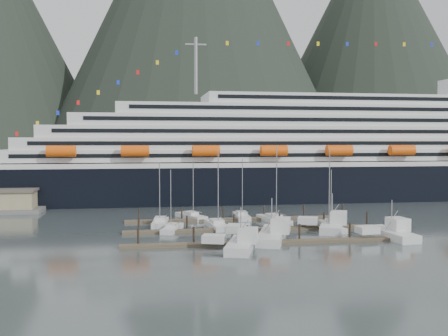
{
  "coord_description": "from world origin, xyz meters",
  "views": [
    {
      "loc": [
        -25.28,
        -93.84,
        17.12
      ],
      "look_at": [
        -7.11,
        22.0,
        10.97
      ],
      "focal_mm": 42.0,
      "sensor_mm": 36.0,
      "label": 1
    }
  ],
  "objects_px": {
    "trawler_b": "(240,244)",
    "trawler_e": "(331,225)",
    "sailboat_g": "(274,220)",
    "trawler_d": "(391,233)",
    "sailboat_c": "(217,226)",
    "sailboat_f": "(242,217)",
    "trawler_c": "(271,234)",
    "sailboat_a": "(160,223)",
    "sailboat_h": "(329,229)",
    "sailboat_d": "(326,227)",
    "cruise_ship": "(330,158)",
    "sailboat_b": "(172,229)",
    "sailboat_e": "(191,217)"
  },
  "relations": [
    {
      "from": "sailboat_f",
      "to": "sailboat_g",
      "type": "distance_m",
      "value": 8.28
    },
    {
      "from": "cruise_ship",
      "to": "sailboat_f",
      "type": "distance_m",
      "value": 51.19
    },
    {
      "from": "sailboat_d",
      "to": "sailboat_e",
      "type": "distance_m",
      "value": 30.29
    },
    {
      "from": "sailboat_f",
      "to": "sailboat_a",
      "type": "bearing_deg",
      "value": 110.39
    },
    {
      "from": "cruise_ship",
      "to": "sailboat_e",
      "type": "height_order",
      "value": "cruise_ship"
    },
    {
      "from": "sailboat_f",
      "to": "trawler_e",
      "type": "relative_size",
      "value": 1.09
    },
    {
      "from": "sailboat_h",
      "to": "trawler_c",
      "type": "bearing_deg",
      "value": 118.81
    },
    {
      "from": "trawler_b",
      "to": "trawler_e",
      "type": "distance_m",
      "value": 25.31
    },
    {
      "from": "sailboat_e",
      "to": "sailboat_g",
      "type": "bearing_deg",
      "value": -139.43
    },
    {
      "from": "sailboat_g",
      "to": "trawler_d",
      "type": "xyz_separation_m",
      "value": [
        15.89,
        -20.52,
        0.48
      ]
    },
    {
      "from": "sailboat_b",
      "to": "trawler_d",
      "type": "xyz_separation_m",
      "value": [
        37.6,
        -13.19,
        0.53
      ]
    },
    {
      "from": "sailboat_g",
      "to": "sailboat_a",
      "type": "bearing_deg",
      "value": 77.63
    },
    {
      "from": "sailboat_a",
      "to": "sailboat_g",
      "type": "bearing_deg",
      "value": -82.93
    },
    {
      "from": "sailboat_a",
      "to": "trawler_e",
      "type": "distance_m",
      "value": 33.98
    },
    {
      "from": "sailboat_g",
      "to": "trawler_c",
      "type": "height_order",
      "value": "sailboat_g"
    },
    {
      "from": "cruise_ship",
      "to": "sailboat_e",
      "type": "distance_m",
      "value": 57.98
    },
    {
      "from": "cruise_ship",
      "to": "sailboat_a",
      "type": "distance_m",
      "value": 68.18
    },
    {
      "from": "sailboat_d",
      "to": "sailboat_a",
      "type": "bearing_deg",
      "value": 64.04
    },
    {
      "from": "trawler_e",
      "to": "sailboat_e",
      "type": "bearing_deg",
      "value": 76.06
    },
    {
      "from": "sailboat_d",
      "to": "sailboat_b",
      "type": "bearing_deg",
      "value": 76.13
    },
    {
      "from": "trawler_c",
      "to": "sailboat_a",
      "type": "bearing_deg",
      "value": 63.86
    },
    {
      "from": "sailboat_g",
      "to": "sailboat_h",
      "type": "height_order",
      "value": "sailboat_g"
    },
    {
      "from": "sailboat_a",
      "to": "trawler_c",
      "type": "bearing_deg",
      "value": -128.86
    },
    {
      "from": "sailboat_d",
      "to": "sailboat_f",
      "type": "height_order",
      "value": "sailboat_d"
    },
    {
      "from": "sailboat_g",
      "to": "trawler_c",
      "type": "bearing_deg",
      "value": 151.19
    },
    {
      "from": "cruise_ship",
      "to": "trawler_e",
      "type": "height_order",
      "value": "cruise_ship"
    },
    {
      "from": "trawler_b",
      "to": "sailboat_e",
      "type": "bearing_deg",
      "value": 25.54
    },
    {
      "from": "sailboat_f",
      "to": "trawler_c",
      "type": "distance_m",
      "value": 24.8
    },
    {
      "from": "trawler_c",
      "to": "trawler_d",
      "type": "distance_m",
      "value": 21.35
    },
    {
      "from": "sailboat_d",
      "to": "sailboat_f",
      "type": "bearing_deg",
      "value": 31.55
    },
    {
      "from": "sailboat_a",
      "to": "trawler_b",
      "type": "relative_size",
      "value": 1.12
    },
    {
      "from": "trawler_b",
      "to": "sailboat_h",
      "type": "bearing_deg",
      "value": -36.08
    },
    {
      "from": "sailboat_d",
      "to": "sailboat_f",
      "type": "relative_size",
      "value": 1.15
    },
    {
      "from": "trawler_e",
      "to": "sailboat_g",
      "type": "bearing_deg",
      "value": 59.31
    },
    {
      "from": "sailboat_e",
      "to": "trawler_d",
      "type": "relative_size",
      "value": 1.07
    },
    {
      "from": "sailboat_b",
      "to": "trawler_c",
      "type": "distance_m",
      "value": 19.97
    },
    {
      "from": "sailboat_b",
      "to": "trawler_c",
      "type": "xyz_separation_m",
      "value": [
        16.32,
        -11.49,
        0.58
      ]
    },
    {
      "from": "cruise_ship",
      "to": "sailboat_e",
      "type": "xyz_separation_m",
      "value": [
        -44.78,
        -34.95,
        -11.62
      ]
    },
    {
      "from": "sailboat_h",
      "to": "sailboat_d",
      "type": "bearing_deg",
      "value": 2.31
    },
    {
      "from": "trawler_e",
      "to": "cruise_ship",
      "type": "bearing_deg",
      "value": 3.55
    },
    {
      "from": "sailboat_e",
      "to": "sailboat_f",
      "type": "bearing_deg",
      "value": -123.59
    },
    {
      "from": "sailboat_c",
      "to": "trawler_b",
      "type": "xyz_separation_m",
      "value": [
        0.65,
        -20.88,
        0.48
      ]
    },
    {
      "from": "cruise_ship",
      "to": "sailboat_b",
      "type": "xyz_separation_m",
      "value": [
        -49.77,
        -49.96,
        -11.64
      ]
    },
    {
      "from": "cruise_ship",
      "to": "trawler_b",
      "type": "distance_m",
      "value": 80.66
    },
    {
      "from": "cruise_ship",
      "to": "sailboat_a",
      "type": "relative_size",
      "value": 15.82
    },
    {
      "from": "sailboat_d",
      "to": "sailboat_g",
      "type": "bearing_deg",
      "value": 29.02
    },
    {
      "from": "sailboat_g",
      "to": "sailboat_h",
      "type": "relative_size",
      "value": 1.39
    },
    {
      "from": "sailboat_h",
      "to": "trawler_b",
      "type": "xyz_separation_m",
      "value": [
        -20.01,
        -14.51,
        0.53
      ]
    },
    {
      "from": "sailboat_c",
      "to": "trawler_b",
      "type": "relative_size",
      "value": 1.34
    },
    {
      "from": "sailboat_e",
      "to": "cruise_ship",
      "type": "bearing_deg",
      "value": -76.8
    }
  ]
}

